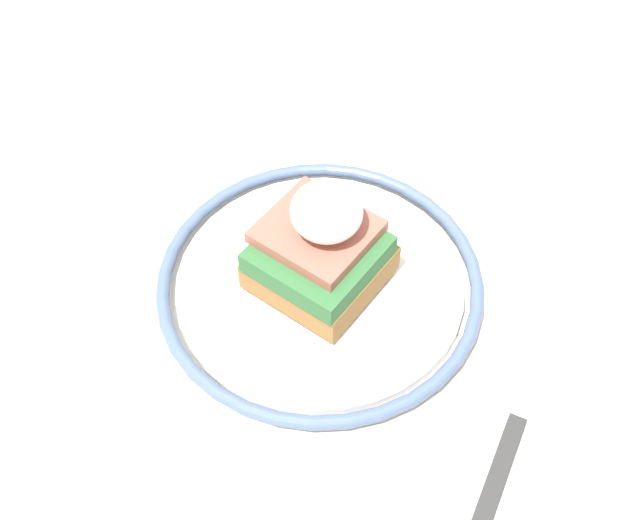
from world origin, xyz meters
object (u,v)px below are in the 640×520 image
(sandwich, at_px, (321,248))
(knife, at_px, (517,425))
(fork, at_px, (165,185))
(plate, at_px, (320,283))

(sandwich, relative_size, knife, 0.47)
(fork, bearing_deg, knife, -3.90)
(plate, distance_m, sandwich, 0.04)
(fork, distance_m, knife, 0.34)
(sandwich, relative_size, fork, 0.56)
(sandwich, distance_m, knife, 0.18)
(fork, relative_size, knife, 0.83)
(plate, bearing_deg, fork, 176.97)
(plate, relative_size, knife, 1.30)
(sandwich, bearing_deg, fork, 177.13)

